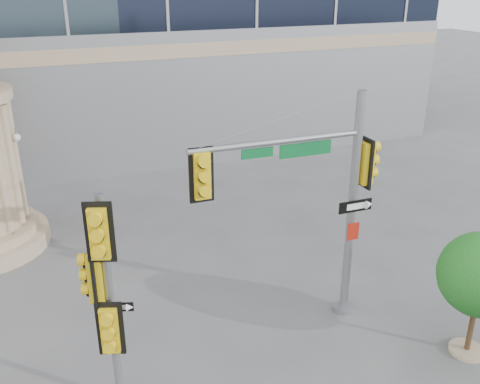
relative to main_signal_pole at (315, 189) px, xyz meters
name	(u,v)px	position (x,y,z in m)	size (l,w,h in m)	color
ground	(261,377)	(-2.00, -1.52, -3.63)	(120.00, 120.00, 0.00)	#545456
main_signal_pole	(315,189)	(0.00, 0.00, 0.00)	(4.54, 0.55, 5.85)	slate
secondary_signal_pole	(105,291)	(-5.09, -1.10, -0.87)	(0.80, 0.76, 4.69)	slate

